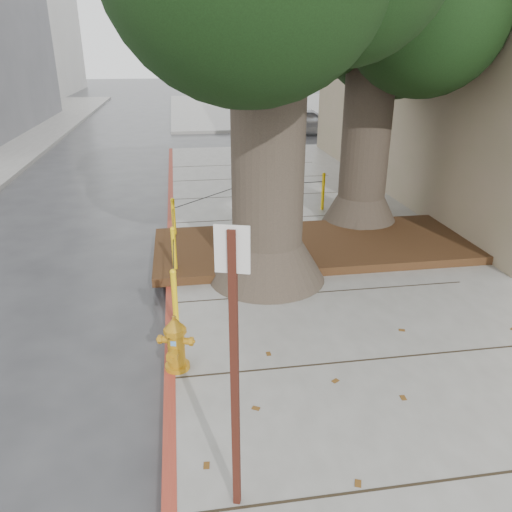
{
  "coord_description": "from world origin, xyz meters",
  "views": [
    {
      "loc": [
        -1.74,
        -5.21,
        3.92
      ],
      "look_at": [
        -0.69,
        1.47,
        1.1
      ],
      "focal_mm": 35.0,
      "sensor_mm": 36.0,
      "label": 1
    }
  ],
  "objects": [
    {
      "name": "bollard_ring",
      "position": [
        -0.87,
        4.38,
        0.66
      ],
      "size": [
        3.79,
        5.39,
        0.95
      ],
      "color": "yellow",
      "rests_on": "sidewalk_main"
    },
    {
      "name": "car_silver",
      "position": [
        4.65,
        19.09,
        0.63
      ],
      "size": [
        3.79,
        1.77,
        1.26
      ],
      "primitive_type": "imported",
      "rotation": [
        0.0,
        0.0,
        1.49
      ],
      "color": "#AAABB0",
      "rests_on": "ground"
    },
    {
      "name": "signpost",
      "position": [
        -1.39,
        -1.93,
        1.64
      ],
      "size": [
        0.25,
        0.1,
        2.63
      ],
      "rotation": [
        0.0,
        0.0,
        -0.31
      ],
      "color": "#471911",
      "rests_on": "sidewalk_main"
    },
    {
      "name": "building_side_white",
      "position": [
        16.0,
        26.0,
        4.5
      ],
      "size": [
        10.0,
        10.0,
        9.0
      ],
      "primitive_type": "cube",
      "color": "silver",
      "rests_on": "ground"
    },
    {
      "name": "building_side_grey",
      "position": [
        22.0,
        32.0,
        6.0
      ],
      "size": [
        12.0,
        14.0,
        12.0
      ],
      "primitive_type": "cube",
      "color": "slate",
      "rests_on": "ground"
    },
    {
      "name": "fire_hydrant",
      "position": [
        -1.9,
        0.2,
        0.52
      ],
      "size": [
        0.4,
        0.39,
        0.75
      ],
      "rotation": [
        0.0,
        0.0,
        -0.28
      ],
      "color": "#BD7D13",
      "rests_on": "sidewalk_main"
    },
    {
      "name": "curb_red",
      "position": [
        -2.0,
        2.5,
        0.07
      ],
      "size": [
        0.14,
        26.0,
        0.16
      ],
      "primitive_type": "cube",
      "color": "maroon",
      "rests_on": "ground"
    },
    {
      "name": "car_red",
      "position": [
        8.27,
        17.99,
        0.69
      ],
      "size": [
        4.3,
        1.84,
        1.38
      ],
      "primitive_type": "imported",
      "rotation": [
        0.0,
        0.0,
        1.48
      ],
      "color": "maroon",
      "rests_on": "ground"
    },
    {
      "name": "ground",
      "position": [
        0.0,
        0.0,
        0.0
      ],
      "size": [
        140.0,
        140.0,
        0.0
      ],
      "primitive_type": "plane",
      "color": "#28282B",
      "rests_on": "ground"
    },
    {
      "name": "planter_bed",
      "position": [
        0.9,
        3.9,
        0.23
      ],
      "size": [
        6.4,
        2.6,
        0.16
      ],
      "primitive_type": "cube",
      "color": "black",
      "rests_on": "sidewalk_main"
    },
    {
      "name": "sidewalk_far",
      "position": [
        6.0,
        30.0,
        0.07
      ],
      "size": [
        16.0,
        20.0,
        0.15
      ],
      "primitive_type": "cube",
      "color": "slate",
      "rests_on": "ground"
    }
  ]
}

